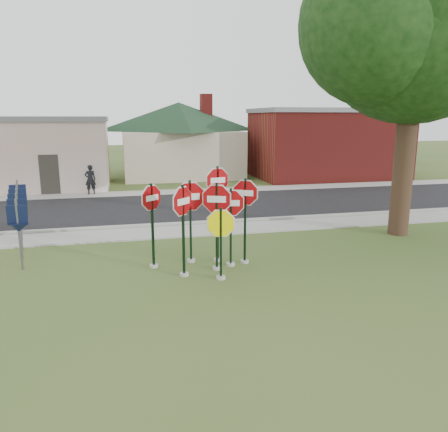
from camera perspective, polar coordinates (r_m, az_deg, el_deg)
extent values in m
plane|color=#34541F|center=(11.05, -0.94, -9.24)|extent=(120.00, 120.00, 0.00)
cube|color=gray|center=(16.19, -5.08, -2.00)|extent=(60.00, 1.60, 0.06)
cube|color=black|center=(20.55, -6.88, 1.09)|extent=(60.00, 7.00, 0.04)
cube|color=gray|center=(24.75, -8.00, 3.07)|extent=(60.00, 1.60, 0.06)
cube|color=gray|center=(17.14, -5.56, -1.04)|extent=(60.00, 0.20, 0.14)
cylinder|color=#A6A29A|center=(12.24, -0.94, -6.81)|extent=(0.24, 0.24, 0.08)
cube|color=black|center=(11.90, -0.96, -1.45)|extent=(0.07, 0.07, 2.44)
cylinder|color=white|center=(11.73, -0.97, 2.23)|extent=(1.04, 0.40, 1.11)
cylinder|color=maroon|center=(11.73, -0.97, 2.23)|extent=(0.97, 0.37, 1.03)
cube|color=white|center=(11.73, -0.97, 2.23)|extent=(0.48, 0.19, 0.18)
cylinder|color=#A6A29A|center=(11.55, -0.41, -8.03)|extent=(0.24, 0.24, 0.08)
cube|color=black|center=(11.26, -0.42, -3.68)|extent=(0.07, 0.06, 1.91)
cylinder|color=white|center=(11.12, -0.42, -0.99)|extent=(0.98, 0.27, 1.01)
cylinder|color=#F9EC00|center=(11.12, -0.42, -0.99)|extent=(0.91, 0.26, 0.94)
cylinder|color=#A6A29A|center=(11.82, -5.22, -7.58)|extent=(0.24, 0.24, 0.08)
cube|color=black|center=(11.46, -5.34, -2.00)|extent=(0.08, 0.08, 2.46)
cylinder|color=white|center=(11.29, -5.42, 1.93)|extent=(0.77, 0.77, 1.07)
cylinder|color=maroon|center=(11.29, -5.42, 1.93)|extent=(0.72, 0.71, 0.99)
cube|color=white|center=(11.29, -5.42, 1.93)|extent=(0.36, 0.35, 0.17)
cylinder|color=#A6A29A|center=(12.55, 0.87, -6.31)|extent=(0.24, 0.24, 0.08)
cube|color=black|center=(12.24, 0.89, -1.52)|extent=(0.07, 0.06, 2.24)
cylinder|color=white|center=(12.08, 0.90, 1.71)|extent=(1.03, 0.21, 1.04)
cylinder|color=maroon|center=(12.08, 0.90, 1.71)|extent=(0.95, 0.20, 0.96)
cube|color=white|center=(12.08, 0.90, 1.71)|extent=(0.47, 0.10, 0.17)
cylinder|color=#A6A29A|center=(12.93, -0.83, -5.72)|extent=(0.24, 0.24, 0.08)
cube|color=black|center=(12.57, -0.85, 0.17)|extent=(0.07, 0.06, 2.80)
cylinder|color=white|center=(12.39, -0.86, 4.70)|extent=(0.96, 0.27, 0.99)
cylinder|color=maroon|center=(12.39, -0.86, 4.70)|extent=(0.89, 0.26, 0.91)
cube|color=white|center=(12.39, -0.86, 4.70)|extent=(0.44, 0.13, 0.16)
cylinder|color=#A6A29A|center=(12.90, -4.32, -5.81)|extent=(0.24, 0.24, 0.08)
cube|color=black|center=(12.58, -4.40, -0.77)|extent=(0.06, 0.05, 2.41)
cylinder|color=white|center=(12.42, -4.46, 2.55)|extent=(1.17, 0.02, 1.17)
cylinder|color=maroon|center=(12.42, -4.46, 2.55)|extent=(1.09, 0.02, 1.09)
cube|color=white|center=(12.42, -4.46, 2.55)|extent=(0.54, 0.01, 0.19)
cylinder|color=#A6A29A|center=(12.79, 2.71, -5.95)|extent=(0.24, 0.24, 0.08)
cube|color=black|center=(12.46, 2.77, -0.71)|extent=(0.08, 0.07, 2.48)
cylinder|color=white|center=(12.29, 2.81, 3.04)|extent=(0.88, 0.55, 1.02)
cylinder|color=maroon|center=(12.29, 2.81, 3.04)|extent=(0.82, 0.51, 0.95)
cube|color=white|center=(12.29, 2.81, 3.04)|extent=(0.41, 0.26, 0.16)
cylinder|color=#A6A29A|center=(12.57, -9.13, -6.44)|extent=(0.24, 0.24, 0.08)
cube|color=black|center=(12.24, -9.32, -1.32)|extent=(0.08, 0.08, 2.39)
cylinder|color=white|center=(12.07, -9.46, 2.36)|extent=(0.76, 0.65, 0.98)
cylinder|color=maroon|center=(12.07, -9.46, 2.36)|extent=(0.71, 0.60, 0.91)
cube|color=white|center=(12.07, -9.46, 2.36)|extent=(0.35, 0.30, 0.16)
cube|color=#59595E|center=(13.21, -25.19, -2.23)|extent=(0.05, 0.05, 2.00)
cube|color=black|center=(13.09, -25.41, 0.10)|extent=(0.55, 0.13, 0.55)
cone|color=black|center=(13.16, -25.27, -1.39)|extent=(0.65, 0.65, 0.25)
cube|color=#59595E|center=(14.20, -25.18, -1.25)|extent=(0.05, 0.05, 2.00)
cube|color=black|center=(14.09, -25.39, 0.92)|extent=(0.55, 0.09, 0.55)
cone|color=black|center=(14.16, -25.25, -0.46)|extent=(0.62, 0.62, 0.25)
cube|color=#59595E|center=(15.20, -25.17, -0.39)|extent=(0.05, 0.05, 2.00)
cube|color=black|center=(15.09, -25.36, 1.64)|extent=(0.55, 0.05, 0.55)
cone|color=black|center=(15.16, -25.24, 0.34)|extent=(0.58, 0.58, 0.25)
cube|color=#59595E|center=(16.20, -25.16, 0.35)|extent=(0.05, 0.05, 2.00)
cube|color=black|center=(16.10, -25.34, 2.27)|extent=(0.55, 0.05, 0.55)
cone|color=black|center=(16.16, -25.23, 1.05)|extent=(0.58, 0.58, 0.25)
cube|color=#59595E|center=(17.20, -25.15, 1.01)|extent=(0.05, 0.05, 2.00)
cube|color=black|center=(17.11, -25.33, 2.82)|extent=(0.55, 0.09, 0.55)
cone|color=black|center=(17.16, -25.22, 1.67)|extent=(0.62, 0.62, 0.25)
cube|color=silver|center=(28.91, -27.05, 7.13)|extent=(12.00, 6.00, 4.00)
cube|color=#332D28|center=(25.51, -21.82, 4.99)|extent=(1.00, 0.10, 2.20)
cube|color=#BFAE98|center=(32.38, -5.82, 8.18)|extent=(8.00, 8.00, 3.20)
pyramid|color=black|center=(32.30, -5.97, 14.56)|extent=(11.60, 11.60, 2.00)
cube|color=maroon|center=(32.61, -2.36, 14.25)|extent=(0.80, 0.80, 1.60)
cube|color=maroon|center=(31.89, 13.37, 9.01)|extent=(10.00, 6.00, 4.50)
cube|color=slate|center=(31.84, 13.59, 13.23)|extent=(10.20, 6.20, 0.30)
cube|color=white|center=(28.35, 12.41, 9.34)|extent=(2.00, 0.08, 0.90)
cylinder|color=black|center=(16.66, 22.50, 7.29)|extent=(0.70, 0.70, 5.66)
sphere|color=black|center=(16.91, 23.88, 22.43)|extent=(6.76, 6.76, 6.76)
cylinder|color=black|center=(43.42, 20.92, 9.09)|extent=(0.50, 0.50, 4.00)
sphere|color=black|center=(43.39, 21.31, 13.83)|extent=(5.60, 5.60, 5.60)
imported|color=black|center=(24.79, -17.06, 4.58)|extent=(0.65, 0.49, 1.60)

